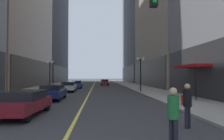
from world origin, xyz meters
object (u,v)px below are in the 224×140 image
Objects in this scene: car_navy at (52,92)px; pedestrian_in_black_coat at (187,102)px; car_blue at (77,84)px; street_lamp_left_far at (50,68)px; car_red at (105,82)px; car_maroon at (24,102)px; traffic_light_near_right at (209,34)px; car_silver at (69,86)px; pedestrian_in_green_parka at (173,113)px; street_lamp_right_mid at (141,67)px; fire_hydrant_right at (183,101)px.

car_navy is 12.57m from pedestrian_in_black_coat.
street_lamp_left_far is (-3.84, -2.62, 2.54)m from car_blue.
car_red is at bearing 64.13° from car_blue.
car_maroon is 0.77× the size of traffic_light_near_right.
pedestrian_in_green_parka is at bearing -73.76° from car_silver.
pedestrian_in_green_parka is (6.17, -5.18, 0.33)m from car_maroon.
car_navy is at bearing 90.71° from car_maroon.
car_navy is 2.47× the size of pedestrian_in_green_parka.
car_red is 20.01m from street_lamp_right_mid.
car_maroon is 33.71m from car_red.
pedestrian_in_black_coat is at bearing -95.66° from street_lamp_right_mid.
car_silver is at bearing -92.92° from car_blue.
car_navy is 1.00× the size of street_lamp_left_far.
pedestrian_in_green_parka reaches higher than car_red.
traffic_light_near_right is 7.06× the size of fire_hydrant_right.
car_navy and car_silver have the same top height.
street_lamp_left_far is at bearing 99.87° from car_maroon.
car_blue is 0.72× the size of traffic_light_near_right.
car_silver is at bearing 106.24° from pedestrian_in_green_parka.
street_lamp_right_mid is at bearing 36.46° from car_navy.
pedestrian_in_green_parka is at bearing -99.23° from street_lamp_right_mid.
car_maroon is at bearing -80.13° from street_lamp_left_far.
car_blue is 0.92× the size of street_lamp_left_far.
street_lamp_right_mid reaches higher than pedestrian_in_black_coat.
car_red is 2.47× the size of pedestrian_in_black_coat.
pedestrian_in_black_coat is (7.59, -3.02, 0.35)m from car_maroon.
car_blue reaches higher than fire_hydrant_right.
pedestrian_in_black_coat is at bearing -111.97° from fire_hydrant_right.
car_navy is 26.90m from car_red.
car_maroon is 2.42× the size of pedestrian_in_green_parka.
car_blue is (0.35, 6.81, -0.00)m from car_silver.
car_navy is at bearing 127.65° from pedestrian_in_black_coat.
fire_hydrant_right is at bearing 13.63° from car_maroon.
fire_hydrant_right is (2.17, 5.38, -0.67)m from pedestrian_in_black_coat.
car_blue is at bearing 105.67° from pedestrian_in_black_coat.
pedestrian_in_green_parka is 27.40m from street_lamp_left_far.
car_maroon is 8.17m from pedestrian_in_black_coat.
car_red is 15.88m from street_lamp_left_far.
car_maroon is 0.97× the size of car_red.
street_lamp_left_far is (-11.13, 23.36, 2.19)m from pedestrian_in_black_coat.
car_navy is 11.89m from street_lamp_right_mid.
pedestrian_in_green_parka is 0.32× the size of traffic_light_near_right.
street_lamp_left_far is at bearing 153.06° from street_lamp_right_mid.
car_silver is at bearing 125.42° from fire_hydrant_right.
car_red is at bearing 72.65° from car_silver.
street_lamp_right_mid reaches higher than car_red.
traffic_light_near_right is (8.25, -19.72, 3.02)m from car_silver.
car_blue is at bearing 106.60° from traffic_light_near_right.
street_lamp_right_mid is (3.95, -19.45, 2.54)m from car_red.
car_navy is 0.79× the size of traffic_light_near_right.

